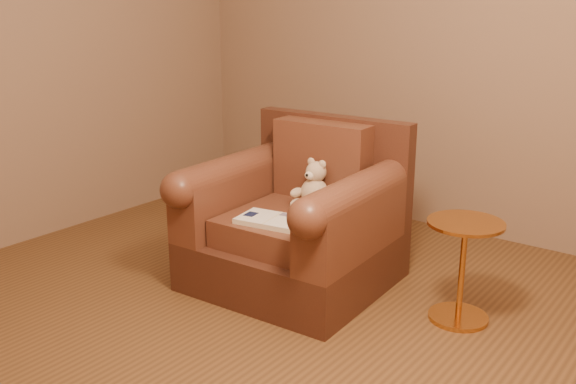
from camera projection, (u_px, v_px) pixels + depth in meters
The scene contains 5 objects.
floor at pixel (250, 342), 2.94m from camera, with size 4.00×4.00×0.00m, color brown.
armchair at pixel (298, 222), 3.50m from camera, with size 1.02×0.97×0.88m.
teddy_bear at pixel (313, 189), 3.49m from camera, with size 0.20×0.22×0.27m.
guidebook at pixel (272, 220), 3.25m from camera, with size 0.38×0.26×0.03m.
side_table at pixel (462, 268), 3.07m from camera, with size 0.36×0.36×0.51m.
Camera 1 is at (1.72, -1.97, 1.51)m, focal length 40.00 mm.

